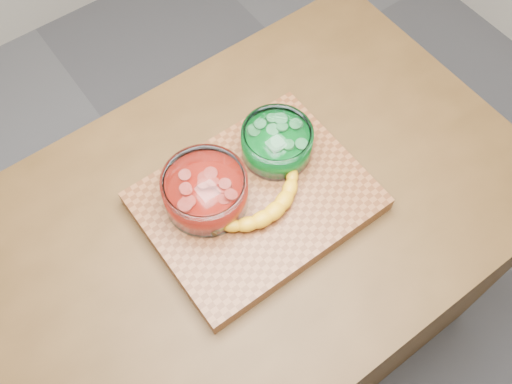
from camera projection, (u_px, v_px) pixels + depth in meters
ground at (256, 325)px, 1.99m from camera, size 3.50×3.50×0.00m
counter at (256, 280)px, 1.60m from camera, size 1.20×0.80×0.90m
cutting_board at (256, 201)px, 1.19m from camera, size 0.45×0.35×0.04m
bowl_red at (205, 191)px, 1.13m from camera, size 0.17×0.17×0.08m
bowl_green at (277, 143)px, 1.19m from camera, size 0.15×0.15×0.07m
banana at (261, 201)px, 1.15m from camera, size 0.26×0.13×0.04m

